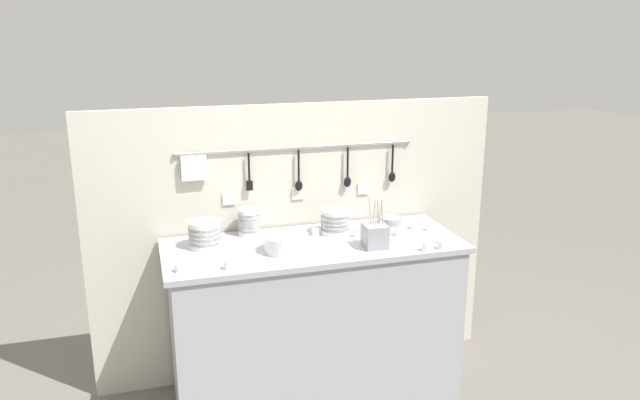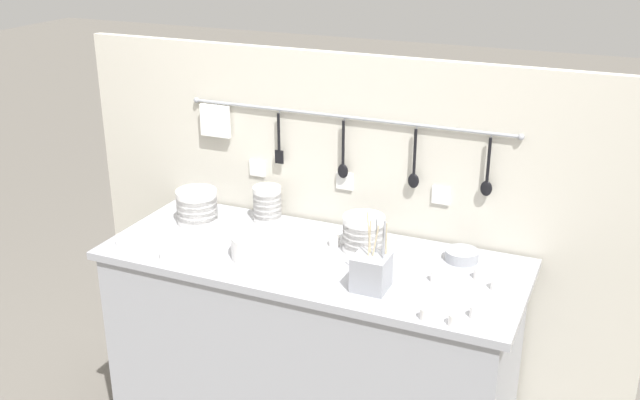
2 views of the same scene
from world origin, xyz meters
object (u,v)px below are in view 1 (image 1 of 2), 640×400
(cup_centre, at_px, (179,268))
(cup_mid_row, at_px, (442,245))
(bowl_stack_short_front, at_px, (335,221))
(bowl_stack_nested_right, at_px, (249,222))
(steel_mixing_bowl, at_px, (391,221))
(cup_back_right, at_px, (228,265))
(cup_edge_near, at_px, (444,240))
(cup_front_left, at_px, (425,247))
(cup_beside_plates, at_px, (315,232))
(cutlery_caddy, at_px, (375,235))
(plate_stack, at_px, (285,243))
(bowl_stack_tall_left, at_px, (205,234))
(cup_by_caddy, at_px, (414,225))
(cup_back_left, at_px, (430,227))
(cup_edge_far, at_px, (398,232))
(cup_front_right, at_px, (356,233))

(cup_centre, relative_size, cup_mid_row, 1.00)
(bowl_stack_short_front, distance_m, bowl_stack_nested_right, 0.48)
(steel_mixing_bowl, height_order, cup_mid_row, same)
(cup_back_right, xyz_separation_m, cup_centre, (-0.23, 0.03, 0.00))
(cup_edge_near, relative_size, cup_front_left, 1.00)
(bowl_stack_short_front, distance_m, cup_beside_plates, 0.13)
(cutlery_caddy, distance_m, cup_front_left, 0.27)
(bowl_stack_short_front, xyz_separation_m, cup_edge_near, (0.51, -0.32, -0.05))
(plate_stack, height_order, cup_back_right, plate_stack)
(bowl_stack_tall_left, distance_m, cup_by_caddy, 1.18)
(cutlery_caddy, height_order, cup_mid_row, cutlery_caddy)
(cup_back_left, bearing_deg, cup_beside_plates, 170.96)
(cup_back_right, bearing_deg, bowl_stack_tall_left, 101.80)
(cutlery_caddy, distance_m, cup_mid_row, 0.35)
(bowl_stack_tall_left, xyz_separation_m, cup_back_left, (1.25, -0.08, -0.05))
(cutlery_caddy, relative_size, cup_edge_near, 6.60)
(cup_back_right, relative_size, cup_mid_row, 1.00)
(bowl_stack_tall_left, height_order, cup_edge_far, bowl_stack_tall_left)
(cup_back_right, relative_size, cup_beside_plates, 1.00)
(cup_edge_far, bearing_deg, cup_front_left, -81.23)
(cup_beside_plates, bearing_deg, cup_back_right, -146.48)
(cup_by_caddy, bearing_deg, cup_front_left, -105.38)
(plate_stack, relative_size, cup_by_caddy, 5.29)
(steel_mixing_bowl, bearing_deg, cup_back_right, -157.20)
(cutlery_caddy, distance_m, cup_back_left, 0.43)
(cup_edge_far, distance_m, cup_beside_plates, 0.46)
(cup_front_left, xyz_separation_m, cup_edge_far, (-0.04, 0.26, 0.00))
(plate_stack, bearing_deg, cup_edge_near, -8.04)
(cutlery_caddy, height_order, cup_beside_plates, cutlery_caddy)
(cup_by_caddy, relative_size, cup_edge_near, 1.00)
(bowl_stack_nested_right, bearing_deg, cup_centre, -133.24)
(steel_mixing_bowl, height_order, cup_edge_near, same)
(cutlery_caddy, relative_size, cup_front_left, 6.60)
(cup_by_caddy, relative_size, cup_beside_plates, 1.00)
(bowl_stack_short_front, distance_m, cup_back_right, 0.75)
(cup_edge_near, bearing_deg, cutlery_caddy, 172.35)
(bowl_stack_tall_left, relative_size, cup_front_right, 4.07)
(cup_mid_row, bearing_deg, cutlery_caddy, 158.86)
(bowl_stack_nested_right, bearing_deg, steel_mixing_bowl, -2.98)
(cutlery_caddy, bearing_deg, bowl_stack_tall_left, 163.76)
(bowl_stack_tall_left, relative_size, cup_edge_far, 4.07)
(cup_by_caddy, bearing_deg, bowl_stack_nested_right, 169.93)
(bowl_stack_tall_left, bearing_deg, cup_front_left, -19.00)
(bowl_stack_nested_right, bearing_deg, cup_by_caddy, -10.07)
(bowl_stack_short_front, relative_size, cup_edge_far, 3.89)
(plate_stack, bearing_deg, bowl_stack_tall_left, 155.12)
(cup_mid_row, height_order, cup_edge_far, same)
(steel_mixing_bowl, xyz_separation_m, cutlery_caddy, (-0.23, -0.34, 0.04))
(cup_edge_far, bearing_deg, bowl_stack_short_front, 157.26)
(cutlery_caddy, bearing_deg, cup_back_left, 22.45)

